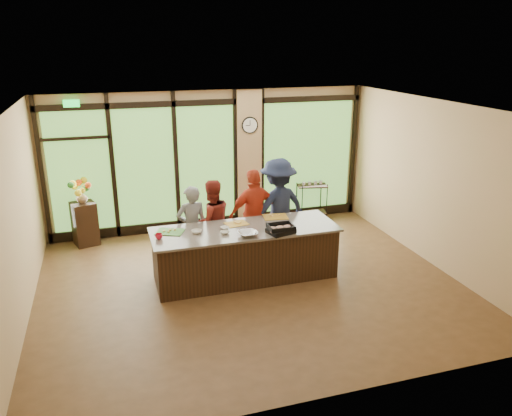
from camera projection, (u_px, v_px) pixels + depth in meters
floor at (250, 284)px, 8.56m from camera, size 7.00×7.00×0.00m
ceiling at (249, 108)px, 7.60m from camera, size 7.00×7.00×0.00m
back_wall at (211, 161)px, 10.80m from camera, size 7.00×0.00×7.00m
left_wall at (14, 224)px, 7.11m from camera, size 0.00×6.00×6.00m
right_wall at (434, 184)px, 9.05m from camera, size 0.00×6.00×6.00m
window_wall at (219, 165)px, 10.84m from camera, size 6.90×0.12×3.00m
island_base at (245, 254)px, 8.69m from camera, size 3.10×1.00×0.88m
countertop at (245, 229)px, 8.54m from camera, size 3.20×1.10×0.04m
wall_clock at (250, 125)px, 10.67m from camera, size 0.36×0.04×0.36m
cook_left at (192, 227)px, 8.98m from camera, size 0.61×0.44×1.56m
cook_midleft at (212, 222)px, 9.19m from camera, size 0.86×0.72×1.60m
cook_midright at (255, 215)px, 9.35m from camera, size 1.06×0.54×1.75m
cook_right at (278, 207)px, 9.56m from camera, size 1.37×1.00×1.89m
roasting_pan at (281, 231)px, 8.33m from camera, size 0.50×0.43×0.07m
mixing_bowl at (248, 234)px, 8.19m from camera, size 0.35×0.35×0.08m
cutting_board_left at (170, 232)px, 8.37m from camera, size 0.54×0.49×0.01m
cutting_board_center at (236, 224)px, 8.74m from camera, size 0.42×0.34×0.01m
cutting_board_right at (275, 217)px, 9.08m from camera, size 0.48×0.39×0.01m
prep_bowl_near at (196, 232)px, 8.31m from camera, size 0.18×0.18×0.05m
prep_bowl_mid at (225, 233)px, 8.29m from camera, size 0.17×0.17×0.05m
prep_bowl_far at (225, 228)px, 8.51m from camera, size 0.18×0.18×0.04m
red_ramekin at (159, 236)px, 8.06m from camera, size 0.14×0.14×0.09m
flower_stand at (85, 223)px, 10.12m from camera, size 0.55×0.55×0.89m
flower_vase at (82, 197)px, 9.94m from camera, size 0.26×0.26×0.24m
bar_cart at (312, 197)px, 11.52m from camera, size 0.74×0.53×0.92m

